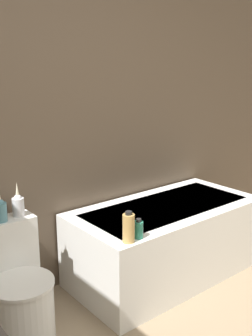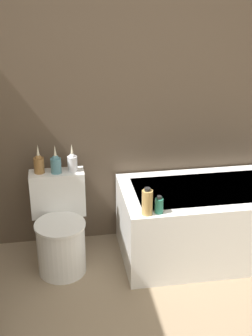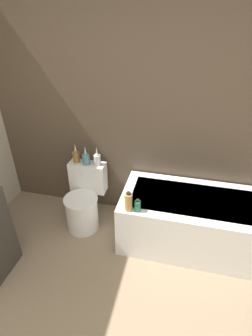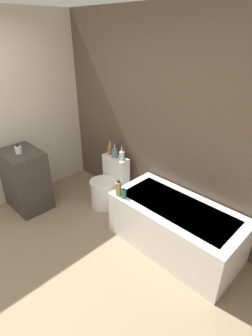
{
  "view_description": "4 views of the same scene",
  "coord_description": "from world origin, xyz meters",
  "px_view_note": "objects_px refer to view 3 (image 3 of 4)",
  "views": [
    {
      "loc": [
        -1.29,
        -0.3,
        1.62
      ],
      "look_at": [
        0.29,
        1.65,
        0.96
      ],
      "focal_mm": 42.0,
      "sensor_mm": 36.0,
      "label": 1
    },
    {
      "loc": [
        -0.48,
        -1.33,
        2.16
      ],
      "look_at": [
        -0.0,
        1.64,
        0.82
      ],
      "focal_mm": 50.0,
      "sensor_mm": 36.0,
      "label": 2
    },
    {
      "loc": [
        0.52,
        -0.44,
        2.18
      ],
      "look_at": [
        0.05,
        1.52,
        0.96
      ],
      "focal_mm": 28.0,
      "sensor_mm": 36.0,
      "label": 3
    },
    {
      "loc": [
        2.01,
        -0.38,
        2.33
      ],
      "look_at": [
        0.05,
        1.58,
        0.85
      ],
      "focal_mm": 28.0,
      "sensor_mm": 36.0,
      "label": 4
    }
  ],
  "objects_px": {
    "toilet": "(84,201)",
    "shampoo_bottle_tall": "(128,202)",
    "vase_bronze": "(97,159)",
    "vase_silver": "(86,158)",
    "shampoo_bottle_short": "(137,206)",
    "bathtub": "(194,221)",
    "vase_gold": "(76,156)"
  },
  "relations": [
    {
      "from": "toilet",
      "to": "shampoo_bottle_tall",
      "type": "relative_size",
      "value": 3.58
    },
    {
      "from": "shampoo_bottle_tall",
      "to": "vase_silver",
      "type": "bearing_deg",
      "value": 140.3
    },
    {
      "from": "vase_bronze",
      "to": "shampoo_bottle_tall",
      "type": "xyz_separation_m",
      "value": [
        0.47,
        -0.51,
        -0.11
      ]
    },
    {
      "from": "vase_silver",
      "to": "shampoo_bottle_tall",
      "type": "distance_m",
      "value": 0.78
    },
    {
      "from": "toilet",
      "to": "shampoo_bottle_tall",
      "type": "height_order",
      "value": "shampoo_bottle_tall"
    },
    {
      "from": "shampoo_bottle_short",
      "to": "bathtub",
      "type": "bearing_deg",
      "value": 29.07
    },
    {
      "from": "vase_gold",
      "to": "vase_silver",
      "type": "bearing_deg",
      "value": -9.83
    },
    {
      "from": "vase_gold",
      "to": "vase_bronze",
      "type": "height_order",
      "value": "vase_gold"
    },
    {
      "from": "vase_gold",
      "to": "toilet",
      "type": "bearing_deg",
      "value": -56.2
    },
    {
      "from": "toilet",
      "to": "bathtub",
      "type": "bearing_deg",
      "value": -0.95
    },
    {
      "from": "shampoo_bottle_short",
      "to": "shampoo_bottle_tall",
      "type": "bearing_deg",
      "value": -176.23
    },
    {
      "from": "vase_gold",
      "to": "shampoo_bottle_short",
      "type": "bearing_deg",
      "value": -32.39
    },
    {
      "from": "vase_silver",
      "to": "vase_bronze",
      "type": "xyz_separation_m",
      "value": [
        0.12,
        0.02,
        -0.0
      ]
    },
    {
      "from": "vase_silver",
      "to": "shampoo_bottle_tall",
      "type": "bearing_deg",
      "value": -39.7
    },
    {
      "from": "toilet",
      "to": "vase_bronze",
      "type": "relative_size",
      "value": 3.24
    },
    {
      "from": "shampoo_bottle_tall",
      "to": "shampoo_bottle_short",
      "type": "bearing_deg",
      "value": 3.77
    },
    {
      "from": "vase_gold",
      "to": "shampoo_bottle_short",
      "type": "relative_size",
      "value": 1.77
    },
    {
      "from": "vase_silver",
      "to": "vase_bronze",
      "type": "bearing_deg",
      "value": 8.94
    },
    {
      "from": "vase_silver",
      "to": "vase_gold",
      "type": "bearing_deg",
      "value": 170.17
    },
    {
      "from": "toilet",
      "to": "shampoo_bottle_tall",
      "type": "bearing_deg",
      "value": -29.01
    },
    {
      "from": "vase_gold",
      "to": "shampoo_bottle_tall",
      "type": "relative_size",
      "value": 1.14
    },
    {
      "from": "vase_gold",
      "to": "shampoo_bottle_tall",
      "type": "xyz_separation_m",
      "value": [
        0.72,
        -0.51,
        -0.12
      ]
    },
    {
      "from": "vase_bronze",
      "to": "shampoo_bottle_tall",
      "type": "bearing_deg",
      "value": -47.48
    },
    {
      "from": "vase_gold",
      "to": "vase_silver",
      "type": "height_order",
      "value": "vase_gold"
    },
    {
      "from": "vase_gold",
      "to": "vase_bronze",
      "type": "relative_size",
      "value": 1.03
    },
    {
      "from": "vase_silver",
      "to": "shampoo_bottle_short",
      "type": "height_order",
      "value": "vase_silver"
    },
    {
      "from": "toilet",
      "to": "shampoo_bottle_short",
      "type": "bearing_deg",
      "value": -25.52
    },
    {
      "from": "toilet",
      "to": "shampoo_bottle_short",
      "type": "xyz_separation_m",
      "value": [
        0.68,
        -0.32,
        0.33
      ]
    },
    {
      "from": "bathtub",
      "to": "vase_gold",
      "type": "bearing_deg",
      "value": 171.33
    },
    {
      "from": "bathtub",
      "to": "shampoo_bottle_short",
      "type": "xyz_separation_m",
      "value": [
        -0.55,
        -0.3,
        0.34
      ]
    },
    {
      "from": "shampoo_bottle_tall",
      "to": "shampoo_bottle_short",
      "type": "distance_m",
      "value": 0.09
    },
    {
      "from": "vase_gold",
      "to": "bathtub",
      "type": "bearing_deg",
      "value": -8.67
    }
  ]
}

